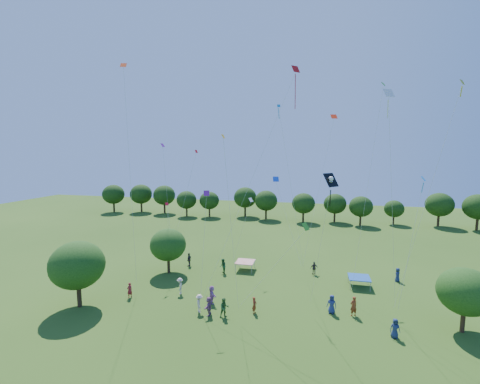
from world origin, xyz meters
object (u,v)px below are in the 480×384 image
Objects in this scene: pirate_kite at (330,183)px; red_high_kite at (280,111)px; tent_red_stripe at (245,262)px; near_tree_north at (168,245)px; near_tree_east at (465,292)px; tent_blue at (359,278)px; near_tree_west at (77,265)px.

pirate_kite is 0.56× the size of red_high_kite.
tent_red_stripe is 19.83m from pirate_kite.
pirate_kite is (17.94, -10.64, 8.78)m from near_tree_north.
near_tree_east is (28.79, -6.55, -0.05)m from near_tree_north.
near_tree_east is 2.40× the size of tent_blue.
red_high_kite reaches higher than near_tree_north.
tent_blue is (13.02, -2.11, 0.00)m from tent_red_stripe.
near_tree_east is 14.58m from pirate_kite.
near_tree_west is 18.60m from tent_red_stripe.
tent_red_stripe is at bearing 123.93° from pirate_kite.
red_high_kite is at bearing -58.31° from tent_red_stripe.
near_tree_east is 0.25× the size of red_high_kite.
red_high_kite is at bearing 174.04° from near_tree_east.
tent_red_stripe is 13.19m from tent_blue.
near_tree_north is 0.46× the size of pirate_kite.
red_high_kite is (4.88, -7.91, 17.05)m from tent_red_stripe.
pirate_kite is at bearing -159.35° from near_tree_east.
tent_red_stripe is 0.11× the size of red_high_kite.
near_tree_west is 23.81m from pirate_kite.
near_tree_east is (33.19, 3.26, -0.62)m from near_tree_west.
near_tree_north is 21.97m from tent_blue.
near_tree_north is at bearing 160.04° from red_high_kite.
tent_blue is (21.82, 0.83, -2.42)m from near_tree_north.
tent_blue is 19.76m from red_high_kite.
near_tree_east is at bearing -5.96° from red_high_kite.
pirate_kite is at bearing -56.07° from tent_red_stripe.
near_tree_east reaches higher than tent_red_stripe.
tent_blue is at bearing -9.20° from tent_red_stripe.
tent_red_stripe is (8.80, 2.94, -2.42)m from near_tree_north.
tent_red_stripe is 19.42m from red_high_kite.
pirate_kite reaches higher than near_tree_west.
tent_blue is at bearing 133.36° from near_tree_east.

